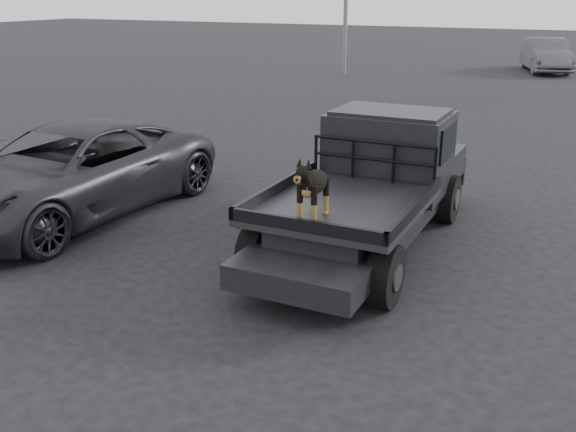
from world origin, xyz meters
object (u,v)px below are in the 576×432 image
at_px(flatbed_ute, 366,215).
at_px(parked_suv, 69,172).
at_px(dog, 313,188).
at_px(distant_car_a, 546,55).

xyz_separation_m(flatbed_ute, parked_suv, (-4.74, -0.82, 0.26)).
height_order(dog, parked_suv, dog).
xyz_separation_m(parked_suv, distant_car_a, (5.06, 24.07, 0.00)).
relative_size(flatbed_ute, parked_suv, 1.04).
distance_m(flatbed_ute, dog, 1.83).
distance_m(flatbed_ute, parked_suv, 4.82).
bearing_deg(parked_suv, dog, -6.59).
height_order(flatbed_ute, distant_car_a, distant_car_a).
height_order(dog, distant_car_a, dog).
distance_m(dog, distant_car_a, 24.89).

